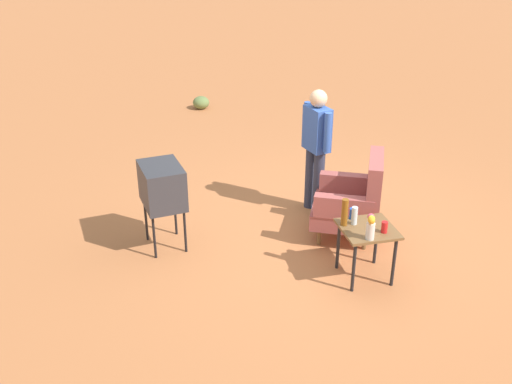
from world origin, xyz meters
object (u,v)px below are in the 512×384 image
at_px(bottle_tall_amber, 345,212).
at_px(armchair, 354,200).
at_px(person_standing, 316,144).
at_px(flower_vase, 371,226).
at_px(side_table, 367,235).
at_px(tv_on_stand, 162,186).
at_px(soda_can_blue, 352,214).
at_px(bottle_short_clear, 354,216).
at_px(soda_can_red, 384,227).

bearing_deg(bottle_tall_amber, armchair, 150.07).
bearing_deg(person_standing, bottle_tall_amber, -7.13).
bearing_deg(flower_vase, side_table, 160.62).
bearing_deg(tv_on_stand, soda_can_blue, 64.54).
distance_m(side_table, soda_can_blue, 0.29).
distance_m(tv_on_stand, bottle_short_clear, 2.18).
relative_size(tv_on_stand, bottle_short_clear, 5.15).
height_order(armchair, flower_vase, armchair).
xyz_separation_m(armchair, soda_can_red, (0.97, -0.07, 0.17)).
bearing_deg(bottle_short_clear, soda_can_red, 44.94).
distance_m(tv_on_stand, bottle_tall_amber, 2.08).
distance_m(armchair, side_table, 0.87).
height_order(bottle_short_clear, flower_vase, flower_vase).
height_order(person_standing, bottle_short_clear, person_standing).
xyz_separation_m(bottle_tall_amber, flower_vase, (0.33, 0.15, -0.00)).
xyz_separation_m(tv_on_stand, bottle_tall_amber, (1.03, 1.80, -0.03)).
height_order(side_table, bottle_short_clear, bottle_short_clear).
height_order(side_table, soda_can_red, soda_can_red).
relative_size(bottle_short_clear, soda_can_red, 1.64).
relative_size(side_table, person_standing, 0.37).
xyz_separation_m(person_standing, bottle_short_clear, (1.52, -0.08, -0.23)).
bearing_deg(person_standing, side_table, 1.23).
relative_size(soda_can_red, flower_vase, 0.46).
height_order(side_table, person_standing, person_standing).
height_order(person_standing, soda_can_blue, person_standing).
xyz_separation_m(person_standing, soda_can_red, (1.75, 0.16, -0.27)).
xyz_separation_m(bottle_short_clear, soda_can_blue, (-0.12, 0.03, -0.04)).
relative_size(side_table, bottle_tall_amber, 2.02).
xyz_separation_m(bottle_short_clear, bottle_tall_amber, (-0.01, -0.11, 0.05)).
height_order(bottle_short_clear, bottle_tall_amber, bottle_tall_amber).
bearing_deg(flower_vase, soda_can_red, 114.25).
bearing_deg(tv_on_stand, armchair, 82.12).
bearing_deg(bottle_short_clear, bottle_tall_amber, -93.78).
relative_size(bottle_tall_amber, flower_vase, 1.13).
height_order(soda_can_blue, bottle_tall_amber, bottle_tall_amber).
xyz_separation_m(armchair, soda_can_blue, (0.62, -0.28, 0.17)).
relative_size(armchair, flower_vase, 4.00).
xyz_separation_m(bottle_short_clear, soda_can_red, (0.24, 0.24, -0.04)).
relative_size(tv_on_stand, soda_can_red, 8.44).
xyz_separation_m(tv_on_stand, flower_vase, (1.37, 1.95, -0.03)).
distance_m(armchair, bottle_tall_amber, 0.88).
xyz_separation_m(soda_can_red, bottle_tall_amber, (-0.24, -0.35, 0.09)).
height_order(side_table, tv_on_stand, tv_on_stand).
xyz_separation_m(tv_on_stand, person_standing, (-0.48, 1.99, 0.16)).
bearing_deg(person_standing, soda_can_red, 5.13).
height_order(soda_can_blue, flower_vase, flower_vase).
height_order(tv_on_stand, person_standing, person_standing).
bearing_deg(soda_can_red, person_standing, -174.87).
bearing_deg(flower_vase, bottle_short_clear, -173.41).
relative_size(side_table, soda_can_red, 4.97).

